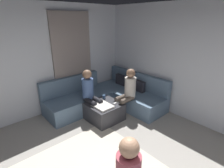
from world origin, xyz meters
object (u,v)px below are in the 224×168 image
Objects in this scene: coffee_mug at (104,97)px; person_on_couch_side at (90,92)px; sectional_couch at (108,97)px; person_on_couch_back at (127,91)px; ottoman at (104,111)px; game_remote at (116,103)px.

coffee_mug is 0.08× the size of person_on_couch_side.
sectional_couch is 0.45m from coffee_mug.
person_on_couch_side reaches higher than sectional_couch.
person_on_couch_back is (0.44, 0.39, 0.19)m from coffee_mug.
person_on_couch_side reaches higher than coffee_mug.
person_on_couch_side reaches higher than ottoman.
game_remote is (0.18, 0.22, 0.22)m from ottoman.
ottoman is at bearing 117.60° from person_on_couch_side.
sectional_couch is 0.70m from ottoman.
coffee_mug is at bearing 164.63° from person_on_couch_side.
sectional_couch is 0.79m from person_on_couch_side.
sectional_couch is at bearing -167.76° from person_on_couch_side.
person_on_couch_back reaches higher than coffee_mug.
sectional_couch is 3.36× the size of ottoman.
ottoman is at bearing -39.29° from coffee_mug.
person_on_couch_side is (-0.09, -0.34, 0.19)m from coffee_mug.
game_remote is 0.67m from person_on_couch_side.
sectional_couch reaches higher than coffee_mug.
person_on_couch_back is 0.91m from person_on_couch_side.
ottoman is 0.63× the size of person_on_couch_back.
ottoman is 0.57m from person_on_couch_side.
ottoman is 5.07× the size of game_remote.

